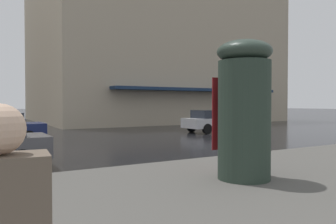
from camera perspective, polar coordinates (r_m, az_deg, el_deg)
haussmann_block_corner at (r=38.17m, az=-3.43°, el=12.58°), size 20.23×23.01×18.77m
billboard_column at (r=7.60m, az=12.80°, el=0.68°), size 1.21×1.21×3.08m
car_silver at (r=21.53m, az=7.92°, el=-1.41°), size 1.85×4.10×1.41m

